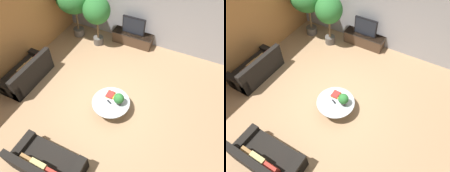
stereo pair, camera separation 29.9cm
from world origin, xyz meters
The scene contains 12 objects.
ground_plane centered at (0.00, 0.00, 0.00)m, with size 24.00×24.00×0.00m, color #9E7A56.
back_wall_stone centered at (0.00, 3.26, 1.50)m, with size 7.40×0.12×3.00m, color #939399.
side_wall_left centered at (-3.26, 0.20, 1.50)m, with size 0.12×7.40×3.00m, color #B2753D.
media_console centered at (-0.27, 2.94, 0.24)m, with size 1.56×0.50×0.47m.
television centered at (-0.27, 2.94, 0.79)m, with size 0.87×0.13×0.66m.
coffee_table centered at (0.33, -0.24, 0.27)m, with size 1.08×1.08×0.39m.
couch_by_wall centered at (-2.64, -0.35, 0.29)m, with size 0.84×1.75×0.84m.
couch_near_entry centered at (-0.26, -2.42, 0.29)m, with size 1.67×0.84×0.84m.
potted_palm_corner centered at (-1.47, 2.37, 1.35)m, with size 0.97×0.97×1.88m.
potted_plant_tabletop centered at (0.55, -0.19, 0.60)m, with size 0.29×0.29×0.37m.
book_stack centered at (0.22, -0.03, 0.42)m, with size 0.27×0.29×0.05m.
remote_black centered at (0.29, -0.27, 0.40)m, with size 0.04×0.16×0.02m, color black.
Camera 2 is at (2.03, -3.03, 5.01)m, focal length 32.00 mm.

